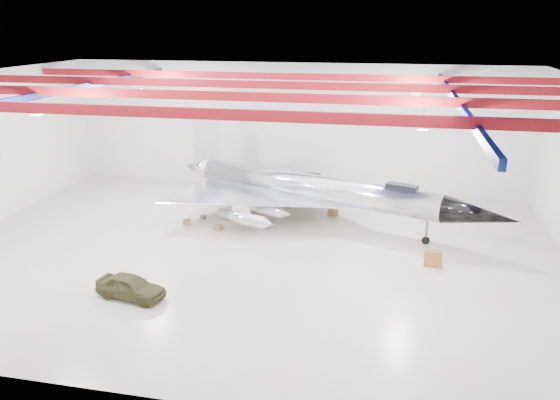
# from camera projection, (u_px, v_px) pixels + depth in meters

# --- Properties ---
(floor) EXTENTS (40.00, 40.00, 0.00)m
(floor) POSITION_uv_depth(u_px,v_px,m) (250.00, 251.00, 35.62)
(floor) COLOR #BCAD95
(floor) RESTS_ON ground
(wall_back) EXTENTS (40.00, 0.00, 40.00)m
(wall_back) POSITION_uv_depth(u_px,v_px,m) (293.00, 127.00, 47.87)
(wall_back) COLOR silver
(wall_back) RESTS_ON floor
(ceiling) EXTENTS (40.00, 40.00, 0.00)m
(ceiling) POSITION_uv_depth(u_px,v_px,m) (247.00, 80.00, 32.21)
(ceiling) COLOR #0A0F38
(ceiling) RESTS_ON wall_back
(ceiling_structure) EXTENTS (39.50, 29.50, 1.08)m
(ceiling_structure) POSITION_uv_depth(u_px,v_px,m) (247.00, 91.00, 32.42)
(ceiling_structure) COLOR maroon
(ceiling_structure) RESTS_ON ceiling
(jet_aircraft) EXTENTS (25.77, 19.43, 7.28)m
(jet_aircraft) POSITION_uv_depth(u_px,v_px,m) (313.00, 191.00, 40.28)
(jet_aircraft) COLOR silver
(jet_aircraft) RESTS_ON floor
(jeep) EXTENTS (4.10, 2.21, 1.32)m
(jeep) POSITION_uv_depth(u_px,v_px,m) (131.00, 286.00, 29.39)
(jeep) COLOR #3E3C1F
(jeep) RESTS_ON floor
(desk) EXTENTS (1.08, 0.57, 0.98)m
(desk) POSITION_uv_depth(u_px,v_px,m) (433.00, 259.00, 33.28)
(desk) COLOR brown
(desk) RESTS_ON floor
(crate_ply) EXTENTS (0.66, 0.59, 0.38)m
(crate_ply) POSITION_uv_depth(u_px,v_px,m) (187.00, 222.00, 40.29)
(crate_ply) COLOR olive
(crate_ply) RESTS_ON floor
(toolbox_red) EXTENTS (0.48, 0.40, 0.31)m
(toolbox_red) POSITION_uv_depth(u_px,v_px,m) (240.00, 210.00, 42.91)
(toolbox_red) COLOR #9F2E0F
(toolbox_red) RESTS_ON floor
(engine_drum) EXTENTS (0.54, 0.54, 0.41)m
(engine_drum) POSITION_uv_depth(u_px,v_px,m) (267.00, 226.00, 39.44)
(engine_drum) COLOR #59595B
(engine_drum) RESTS_ON floor
(parts_bin) EXTENTS (0.80, 0.72, 0.46)m
(parts_bin) POSITION_uv_depth(u_px,v_px,m) (333.00, 213.00, 42.09)
(parts_bin) COLOR olive
(parts_bin) RESTS_ON floor
(crate_small) EXTENTS (0.48, 0.45, 0.27)m
(crate_small) POSITION_uv_depth(u_px,v_px,m) (203.00, 217.00, 41.52)
(crate_small) COLOR #59595B
(crate_small) RESTS_ON floor
(oil_barrel) EXTENTS (0.66, 0.61, 0.37)m
(oil_barrel) POSITION_uv_depth(u_px,v_px,m) (218.00, 228.00, 39.14)
(oil_barrel) COLOR olive
(oil_barrel) RESTS_ON floor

